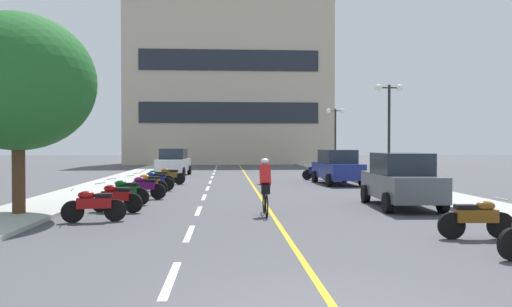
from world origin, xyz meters
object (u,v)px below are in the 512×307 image
at_px(street_lamp_far, 335,125).
at_px(parked_car_near, 401,180).
at_px(motorcycle_6, 149,183).
at_px(motorcycle_10, 317,172).
at_px(motorcycle_4, 126,191).
at_px(motorcycle_3, 116,197).
at_px(cyclist_rider, 265,185).
at_px(motorcycle_7, 155,181).
at_px(motorcycle_8, 157,178).
at_px(parked_car_mid, 337,167).
at_px(motorcycle_1, 477,218).
at_px(motorcycle_2, 94,205).
at_px(parked_car_far, 174,162).
at_px(motorcycle_5, 144,187).
at_px(roadside_tree, 18,82).
at_px(street_lamp_mid, 389,111).
at_px(motorcycle_9, 169,176).

relative_size(street_lamp_far, parked_car_near, 1.12).
distance_m(motorcycle_6, motorcycle_10, 11.75).
relative_size(parked_car_near, motorcycle_4, 2.56).
bearing_deg(motorcycle_3, cyclist_rider, -10.87).
relative_size(motorcycle_7, motorcycle_8, 1.01).
distance_m(parked_car_mid, motorcycle_1, 15.21).
xyz_separation_m(motorcycle_2, motorcycle_3, (0.19, 1.89, 0.00)).
xyz_separation_m(parked_car_far, motorcycle_1, (9.03, -22.72, -0.44)).
xyz_separation_m(parked_car_near, motorcycle_1, (-0.29, -5.57, -0.44)).
xyz_separation_m(motorcycle_4, motorcycle_6, (0.28, 3.41, 0.00)).
bearing_deg(parked_car_mid, motorcycle_5, -143.77).
distance_m(motorcycle_5, motorcycle_10, 12.88).
distance_m(street_lamp_far, motorcycle_2, 27.46).
relative_size(parked_car_mid, motorcycle_10, 2.56).
xyz_separation_m(parked_car_mid, cyclist_rider, (-4.71, -11.22, -0.03)).
bearing_deg(motorcycle_5, motorcycle_4, -101.25).
bearing_deg(motorcycle_2, parked_car_mid, 52.31).
xyz_separation_m(parked_car_near, parked_car_far, (-9.32, 17.15, 0.00)).
height_order(roadside_tree, motorcycle_1, roadside_tree).
bearing_deg(street_lamp_mid, motorcycle_6, -159.68).
height_order(street_lamp_mid, motorcycle_8, street_lamp_mid).
xyz_separation_m(motorcycle_5, motorcycle_8, (-0.18, 4.98, 0.00)).
relative_size(roadside_tree, parked_car_far, 1.34).
distance_m(motorcycle_4, motorcycle_8, 6.74).
bearing_deg(motorcycle_2, motorcycle_3, 84.23).
distance_m(roadside_tree, parked_car_far, 19.09).
relative_size(motorcycle_7, motorcycle_9, 1.00).
height_order(motorcycle_2, motorcycle_3, same).
relative_size(street_lamp_far, motorcycle_3, 2.86).
xyz_separation_m(street_lamp_far, motorcycle_6, (-11.71, -17.18, -3.17)).
distance_m(parked_car_near, motorcycle_2, 9.79).
height_order(street_lamp_far, parked_car_near, street_lamp_far).
height_order(motorcycle_5, cyclist_rider, cyclist_rider).
height_order(motorcycle_1, cyclist_rider, cyclist_rider).
relative_size(parked_car_far, motorcycle_1, 2.53).
height_order(roadside_tree, motorcycle_5, roadside_tree).
xyz_separation_m(parked_car_mid, motorcycle_5, (-9.01, -6.61, -0.44)).
relative_size(street_lamp_mid, motorcycle_2, 3.01).
bearing_deg(motorcycle_5, cyclist_rider, -47.00).
bearing_deg(street_lamp_mid, motorcycle_10, 129.59).
distance_m(street_lamp_far, motorcycle_4, 24.04).
bearing_deg(motorcycle_7, motorcycle_9, 86.75).
relative_size(street_lamp_far, motorcycle_1, 2.80).
relative_size(motorcycle_1, motorcycle_5, 1.01).
bearing_deg(motorcycle_1, motorcycle_2, 162.02).
bearing_deg(parked_car_near, motorcycle_2, -164.53).
relative_size(parked_car_near, parked_car_mid, 0.99).
xyz_separation_m(motorcycle_1, motorcycle_2, (-9.13, 2.96, 0.00)).
xyz_separation_m(motorcycle_7, cyclist_rider, (4.35, -7.97, 0.41)).
relative_size(motorcycle_3, motorcycle_10, 0.99).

